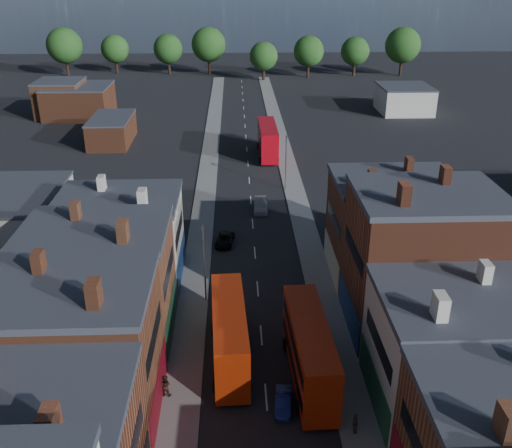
{
  "coord_description": "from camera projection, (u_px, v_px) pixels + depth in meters",
  "views": [
    {
      "loc": [
        -2.07,
        -18.19,
        30.41
      ],
      "look_at": [
        0.0,
        36.59,
        5.21
      ],
      "focal_mm": 40.0,
      "sensor_mm": 36.0,
      "label": 1
    }
  ],
  "objects": [
    {
      "name": "pavement_east",
      "position": [
        302.0,
        216.0,
        74.89
      ],
      "size": [
        3.0,
        200.0,
        0.12
      ],
      "primitive_type": "cube",
      "color": "gray",
      "rests_on": "ground"
    },
    {
      "name": "bus_0",
      "position": [
        229.0,
        333.0,
        46.76
      ],
      "size": [
        3.38,
        11.78,
        5.04
      ],
      "rotation": [
        0.0,
        0.0,
        0.05
      ],
      "color": "#AF280A",
      "rests_on": "ground"
    },
    {
      "name": "bus_1",
      "position": [
        309.0,
        350.0,
        44.65
      ],
      "size": [
        3.39,
        12.06,
        5.16
      ],
      "rotation": [
        0.0,
        0.0,
        0.04
      ],
      "color": "#B6260A",
      "rests_on": "ground"
    },
    {
      "name": "pavement_west",
      "position": [
        202.0,
        218.0,
        74.44
      ],
      "size": [
        3.0,
        200.0,
        0.12
      ],
      "primitive_type": "cube",
      "color": "gray",
      "rests_on": "ground"
    },
    {
      "name": "car_3",
      "position": [
        261.0,
        206.0,
        76.5
      ],
      "size": [
        2.04,
        4.68,
        1.34
      ],
      "primitive_type": "imported",
      "rotation": [
        0.0,
        0.0,
        -0.04
      ],
      "color": "#BBBBBB",
      "rests_on": "ground"
    },
    {
      "name": "car_1",
      "position": [
        283.0,
        402.0,
        42.54
      ],
      "size": [
        1.52,
        3.5,
        1.12
      ],
      "primitive_type": "imported",
      "rotation": [
        0.0,
        0.0,
        -0.1
      ],
      "color": "navy",
      "rests_on": "ground"
    },
    {
      "name": "ped_1",
      "position": [
        165.0,
        385.0,
        43.5
      ],
      "size": [
        0.98,
        0.7,
        1.82
      ],
      "primitive_type": "imported",
      "rotation": [
        0.0,
        0.0,
        2.88
      ],
      "color": "#3C2018",
      "rests_on": "pavement_west"
    },
    {
      "name": "lamp_post_3",
      "position": [
        286.0,
        159.0,
        81.98
      ],
      "size": [
        0.25,
        0.7,
        8.12
      ],
      "color": "slate",
      "rests_on": "ground"
    },
    {
      "name": "ped_3",
      "position": [
        355.0,
        423.0,
        40.04
      ],
      "size": [
        0.57,
        1.02,
        1.65
      ],
      "primitive_type": "imported",
      "rotation": [
        0.0,
        0.0,
        1.43
      ],
      "color": "#524E47",
      "rests_on": "pavement_east"
    },
    {
      "name": "lamp_post_2",
      "position": [
        204.0,
        258.0,
        54.39
      ],
      "size": [
        0.25,
        0.7,
        8.12
      ],
      "color": "slate",
      "rests_on": "ground"
    },
    {
      "name": "car_2",
      "position": [
        225.0,
        240.0,
        67.41
      ],
      "size": [
        2.51,
        4.45,
        1.17
      ],
      "primitive_type": "imported",
      "rotation": [
        0.0,
        0.0,
        -0.14
      ],
      "color": "black",
      "rests_on": "ground"
    },
    {
      "name": "bus_2",
      "position": [
        268.0,
        139.0,
        97.32
      ],
      "size": [
        3.24,
        12.52,
        5.4
      ],
      "rotation": [
        0.0,
        0.0,
        0.01
      ],
      "color": "#B50713",
      "rests_on": "ground"
    }
  ]
}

